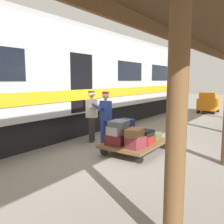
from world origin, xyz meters
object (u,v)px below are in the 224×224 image
at_px(train_car, 52,80).
at_px(baggage_tug, 208,103).
at_px(suitcase_navy_fabric, 124,124).
at_px(suitcase_slate_roller, 119,123).
at_px(suitcase_maroon_trunk, 116,139).
at_px(porter_in_overalls, 105,117).
at_px(porter_by_door, 92,114).
at_px(suitcase_olive_duffel, 153,136).
at_px(suitcase_cream_canvas, 125,130).
at_px(luggage_cart, 135,143).
at_px(suitcase_tan_vintage, 135,134).
at_px(suitcase_orange_carryall, 126,137).
at_px(suitcase_red_plastic, 145,140).
at_px(suitcase_black_hardshell, 145,133).
at_px(suitcase_gray_aluminum, 117,130).
at_px(suitcase_brown_leather, 135,133).
at_px(suitcase_burgundy_valise, 136,142).

bearing_deg(train_car, baggage_tug, -110.02).
relative_size(suitcase_navy_fabric, suitcase_slate_roller, 0.99).
xyz_separation_m(suitcase_maroon_trunk, porter_in_overalls, (0.80, -0.59, 0.48)).
bearing_deg(porter_by_door, suitcase_olive_duffel, -171.67).
bearing_deg(suitcase_cream_canvas, suitcase_navy_fabric, 39.28).
xyz_separation_m(luggage_cart, suitcase_slate_roller, (0.24, 0.50, 0.63)).
distance_m(suitcase_tan_vintage, baggage_tug, 9.44).
relative_size(luggage_cart, suitcase_cream_canvas, 4.30).
bearing_deg(baggage_tug, suitcase_olive_duffel, 93.85).
height_order(luggage_cart, suitcase_orange_carryall, suitcase_orange_carryall).
bearing_deg(suitcase_cream_canvas, suitcase_maroon_trunk, 91.65).
distance_m(suitcase_cream_canvas, baggage_tug, 10.00).
distance_m(luggage_cart, suitcase_red_plastic, 0.34).
xyz_separation_m(train_car, baggage_tug, (-3.50, -9.60, -1.43)).
bearing_deg(suitcase_black_hardshell, suitcase_red_plastic, 28.49).
relative_size(suitcase_black_hardshell, porter_by_door, 0.26).
xyz_separation_m(suitcase_tan_vintage, suitcase_gray_aluminum, (-0.03, 1.04, 0.30)).
height_order(suitcase_tan_vintage, suitcase_brown_leather, suitcase_brown_leather).
xyz_separation_m(suitcase_brown_leather, suitcase_gray_aluminum, (0.54, 0.00, 0.00)).
xyz_separation_m(suitcase_red_plastic, suitcase_tan_vintage, (0.61, -0.53, -0.01)).
xyz_separation_m(suitcase_olive_duffel, suitcase_slate_roller, (0.54, 1.02, 0.48)).
height_order(suitcase_slate_roller, porter_by_door, porter_by_door).
distance_m(suitcase_black_hardshell, suitcase_slate_roller, 0.80).
height_order(suitcase_orange_carryall, suitcase_brown_leather, suitcase_brown_leather).
relative_size(suitcase_cream_canvas, suitcase_brown_leather, 0.86).
relative_size(porter_in_overalls, porter_by_door, 1.00).
bearing_deg(suitcase_gray_aluminum, suitcase_black_hardshell, -138.87).
xyz_separation_m(suitcase_burgundy_valise, baggage_tug, (0.64, -10.49, 0.18)).
bearing_deg(suitcase_navy_fabric, suitcase_red_plastic, -174.72).
distance_m(suitcase_burgundy_valise, porter_by_door, 2.26).
bearing_deg(porter_in_overalls, luggage_cart, 176.74).
height_order(suitcase_black_hardshell, porter_by_door, porter_by_door).
bearing_deg(baggage_tug, porter_in_overalls, 85.49).
bearing_deg(train_car, suitcase_cream_canvas, 173.51).
distance_m(suitcase_tan_vintage, porter_by_door, 1.58).
height_order(suitcase_maroon_trunk, suitcase_brown_leather, suitcase_brown_leather).
bearing_deg(suitcase_brown_leather, suitcase_red_plastic, -94.20).
xyz_separation_m(train_car, suitcase_black_hardshell, (-4.14, 0.36, -1.46)).
bearing_deg(suitcase_orange_carryall, baggage_tug, -89.88).
distance_m(suitcase_tan_vintage, suitcase_slate_roller, 1.14).
distance_m(suitcase_red_plastic, suitcase_brown_leather, 0.59).
bearing_deg(suitcase_olive_duffel, porter_by_door, 8.33).
xyz_separation_m(luggage_cart, suitcase_navy_fabric, (0.36, 0.06, 0.54)).
xyz_separation_m(suitcase_slate_roller, baggage_tug, (0.09, -10.46, -0.26)).
bearing_deg(suitcase_gray_aluminum, suitcase_orange_carryall, -86.41).
height_order(suitcase_gray_aluminum, suitcase_slate_roller, suitcase_slate_roller).
bearing_deg(train_car, suitcase_navy_fabric, 172.95).
bearing_deg(suitcase_cream_canvas, suitcase_black_hardshell, -176.81).
relative_size(suitcase_tan_vintage, baggage_tug, 0.36).
bearing_deg(suitcase_navy_fabric, suitcase_gray_aluminum, 100.57).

